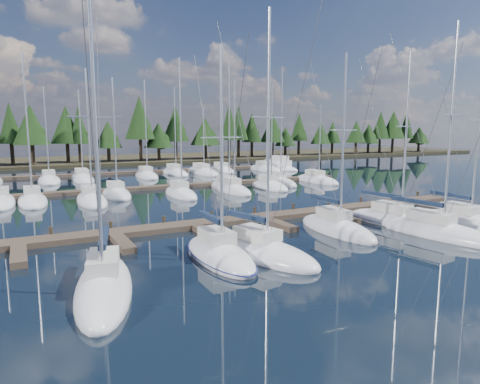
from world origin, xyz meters
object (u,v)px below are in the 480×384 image
main_dock (264,219)px  front_sailboat_4 (396,221)px  front_sailboat_0 (104,286)px  front_sailboat_2 (262,252)px  front_sailboat_6 (465,222)px  front_sailboat_1 (219,255)px  front_sailboat_3 (336,228)px  front_sailboat_5 (436,232)px  motor_yacht_right (278,167)px

main_dock → front_sailboat_4: bearing=-34.6°
front_sailboat_0 → front_sailboat_2: (9.35, 1.44, -0.00)m
front_sailboat_2 → front_sailboat_6: bearing=-1.1°
front_sailboat_0 → front_sailboat_4: 23.41m
front_sailboat_1 → front_sailboat_3: size_ratio=0.95×
front_sailboat_2 → front_sailboat_6: 18.22m
front_sailboat_3 → front_sailboat_5: 6.95m
main_dock → front_sailboat_0: bearing=-145.8°
front_sailboat_1 → front_sailboat_3: (10.44, 2.06, 0.01)m
main_dock → front_sailboat_5: size_ratio=2.87×
front_sailboat_6 → motor_yacht_right: front_sailboat_6 is taller
main_dock → front_sailboat_6: size_ratio=2.97×
front_sailboat_2 → front_sailboat_5: (13.55, -1.37, 0.00)m
front_sailboat_6 → front_sailboat_3: bearing=163.1°
front_sailboat_5 → main_dock: bearing=130.8°
front_sailboat_2 → front_sailboat_4: front_sailboat_2 is taller
front_sailboat_0 → front_sailboat_2: front_sailboat_2 is taller
main_dock → front_sailboat_2: (-5.12, -8.40, 0.09)m
front_sailboat_4 → front_sailboat_5: size_ratio=0.91×
front_sailboat_2 → front_sailboat_3: bearing=19.2°
front_sailboat_6 → motor_yacht_right: (11.53, 45.45, 0.18)m
front_sailboat_1 → motor_yacht_right: front_sailboat_1 is taller
main_dock → front_sailboat_4: size_ratio=3.14×
main_dock → front_sailboat_6: (13.09, -8.74, 0.09)m
front_sailboat_0 → front_sailboat_6: 27.59m
front_sailboat_4 → front_sailboat_6: (4.49, -2.81, 0.01)m
front_sailboat_2 → front_sailboat_5: bearing=-5.8°
front_sailboat_0 → front_sailboat_3: bearing=13.7°
front_sailboat_0 → front_sailboat_3: 17.83m
front_sailboat_3 → front_sailboat_5: (5.58, -4.14, 0.00)m
main_dock → front_sailboat_4: (8.60, -5.92, 0.08)m
front_sailboat_5 → motor_yacht_right: front_sailboat_5 is taller
front_sailboat_3 → motor_yacht_right: bearing=62.8°
main_dock → front_sailboat_0: size_ratio=3.00×
front_sailboat_4 → front_sailboat_5: (-0.17, -3.84, 0.01)m
front_sailboat_1 → front_sailboat_4: bearing=6.2°
front_sailboat_6 → front_sailboat_1: bearing=177.1°
front_sailboat_3 → motor_yacht_right: front_sailboat_3 is taller
front_sailboat_5 → motor_yacht_right: size_ratio=1.70×
front_sailboat_3 → motor_yacht_right: size_ratio=1.50×
front_sailboat_3 → front_sailboat_4: (5.75, -0.30, -0.01)m
front_sailboat_0 → front_sailboat_2: bearing=8.8°
front_sailboat_2 → front_sailboat_4: bearing=10.2°
front_sailboat_4 → motor_yacht_right: size_ratio=1.55×
front_sailboat_5 → front_sailboat_1: bearing=172.6°
front_sailboat_2 → front_sailboat_5: 13.62m
motor_yacht_right → front_sailboat_4: bearing=-110.6°
front_sailboat_3 → front_sailboat_4: 5.76m
main_dock → front_sailboat_1: front_sailboat_1 is taller
front_sailboat_6 → front_sailboat_5: bearing=-167.6°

